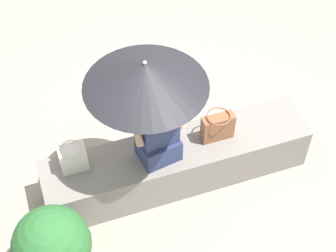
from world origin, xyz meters
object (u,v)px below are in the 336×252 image
(person_seated, at_px, (158,127))
(parasol, at_px, (145,75))
(planter_near, at_px, (54,251))
(handbag_black, at_px, (73,158))
(tote_bag_canvas, at_px, (218,127))

(person_seated, relative_size, parasol, 0.77)
(person_seated, relative_size, planter_near, 1.04)
(parasol, relative_size, handbag_black, 4.27)
(person_seated, xyz_separation_m, planter_near, (1.07, 0.63, -0.38))
(person_seated, xyz_separation_m, tote_bag_canvas, (-0.57, -0.03, -0.24))
(person_seated, bearing_deg, handbag_black, -9.32)
(parasol, bearing_deg, tote_bag_canvas, -175.34)
(handbag_black, distance_m, planter_near, 0.83)
(handbag_black, distance_m, tote_bag_canvas, 1.31)
(tote_bag_canvas, distance_m, planter_near, 1.78)
(planter_near, bearing_deg, parasol, -148.16)
(planter_near, bearing_deg, tote_bag_canvas, -158.18)
(planter_near, bearing_deg, person_seated, -149.58)
(person_seated, relative_size, tote_bag_canvas, 3.02)
(handbag_black, bearing_deg, planter_near, 66.04)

